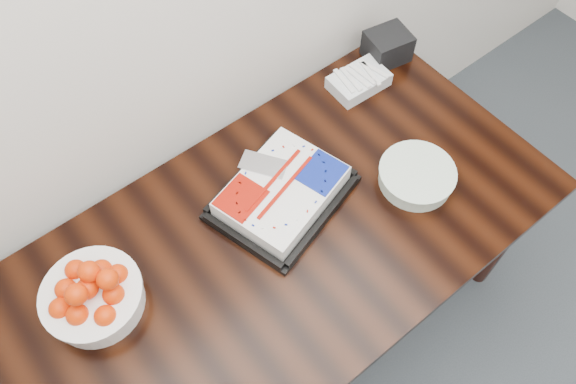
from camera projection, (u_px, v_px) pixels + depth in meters
table at (274, 254)px, 1.76m from camera, size 1.80×0.90×0.75m
cake_tray at (282, 192)px, 1.73m from camera, size 0.49×0.43×0.09m
tangerine_bowl at (91, 294)px, 1.52m from camera, size 0.28×0.28×0.18m
plate_stack at (416, 176)px, 1.77m from camera, size 0.24×0.24×0.06m
fork_bag at (359, 81)px, 1.99m from camera, size 0.21×0.14×0.06m
napkin_box at (387, 46)px, 2.05m from camera, size 0.17×0.15×0.11m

